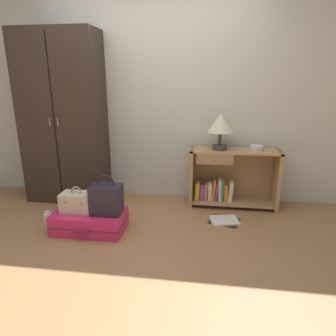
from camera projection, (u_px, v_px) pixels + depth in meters
The scene contains 11 objects.
ground_plane at pixel (124, 255), 2.59m from camera, with size 9.00×9.00×0.00m, color #9E7047.
back_wall at pixel (154, 94), 3.64m from camera, with size 6.40×0.10×2.60m, color beige.
wardrobe at pixel (64, 119), 3.59m from camera, with size 0.96×0.47×2.02m.
bookshelf at pixel (229, 178), 3.56m from camera, with size 1.03×0.37×0.69m.
table_lamp at pixel (221, 125), 3.37m from camera, with size 0.30×0.30×0.42m.
bowl at pixel (257, 148), 3.43m from camera, with size 0.15×0.15×0.05m, color silver.
suitcase_large at pixel (90, 221), 3.00m from camera, with size 0.71×0.43×0.20m.
train_case at pixel (77, 202), 2.97m from camera, with size 0.31×0.20×0.26m.
handbag at pixel (106, 199), 2.90m from camera, with size 0.30×0.20×0.40m.
bottle at pixel (48, 220), 3.05m from camera, with size 0.08×0.08×0.19m.
open_book_on_floor at pixel (224, 220), 3.21m from camera, with size 0.37×0.32×0.02m.
Camera 1 is at (0.69, -2.19, 1.47)m, focal length 31.78 mm.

